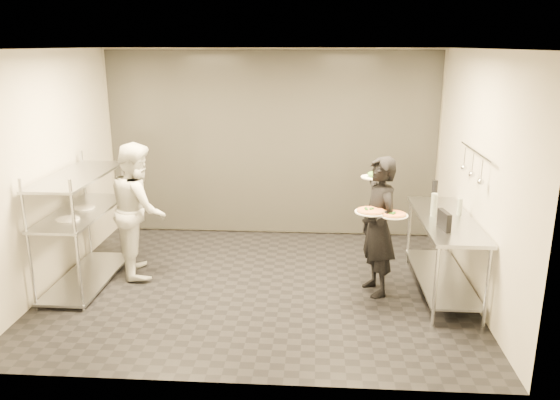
# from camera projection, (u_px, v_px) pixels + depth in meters

# --- Properties ---
(room_shell) EXTENTS (5.00, 4.00, 2.80)m
(room_shell) POSITION_uv_depth(u_px,v_px,m) (267.00, 155.00, 7.42)
(room_shell) COLOR black
(room_shell) RESTS_ON ground
(pass_rack) EXTENTS (0.60, 1.60, 1.50)m
(pass_rack) POSITION_uv_depth(u_px,v_px,m) (82.00, 223.00, 6.60)
(pass_rack) COLOR #B4B7BB
(pass_rack) RESTS_ON ground
(prep_counter) EXTENTS (0.60, 1.80, 0.92)m
(prep_counter) POSITION_uv_depth(u_px,v_px,m) (444.00, 242.00, 6.36)
(prep_counter) COLOR #B4B7BB
(prep_counter) RESTS_ON ground
(utensil_rail) EXTENTS (0.07, 1.20, 0.31)m
(utensil_rail) POSITION_uv_depth(u_px,v_px,m) (474.00, 165.00, 6.09)
(utensil_rail) COLOR #B4B7BB
(utensil_rail) RESTS_ON room_shell
(waiter) EXTENTS (0.57, 0.69, 1.64)m
(waiter) POSITION_uv_depth(u_px,v_px,m) (378.00, 227.00, 6.29)
(waiter) COLOR black
(waiter) RESTS_ON ground
(chef) EXTENTS (0.88, 0.99, 1.70)m
(chef) POSITION_uv_depth(u_px,v_px,m) (139.00, 209.00, 6.86)
(chef) COLOR silver
(chef) RESTS_ON ground
(pizza_plate_near) EXTENTS (0.36, 0.36, 0.05)m
(pizza_plate_near) POSITION_uv_depth(u_px,v_px,m) (371.00, 211.00, 6.06)
(pizza_plate_near) COLOR white
(pizza_plate_near) RESTS_ON waiter
(pizza_plate_far) EXTENTS (0.33, 0.33, 0.05)m
(pizza_plate_far) POSITION_uv_depth(u_px,v_px,m) (393.00, 214.00, 6.00)
(pizza_plate_far) COLOR white
(pizza_plate_far) RESTS_ON waiter
(salad_plate) EXTENTS (0.28, 0.28, 0.07)m
(salad_plate) POSITION_uv_depth(u_px,v_px,m) (373.00, 176.00, 6.47)
(salad_plate) COLOR white
(salad_plate) RESTS_ON waiter
(pos_monitor) EXTENTS (0.10, 0.28, 0.20)m
(pos_monitor) POSITION_uv_depth(u_px,v_px,m) (444.00, 220.00, 5.87)
(pos_monitor) COLOR black
(pos_monitor) RESTS_ON prep_counter
(bottle_green) EXTENTS (0.07, 0.07, 0.27)m
(bottle_green) POSITION_uv_depth(u_px,v_px,m) (434.00, 205.00, 6.33)
(bottle_green) COLOR gray
(bottle_green) RESTS_ON prep_counter
(bottle_clear) EXTENTS (0.06, 0.06, 0.20)m
(bottle_clear) POSITION_uv_depth(u_px,v_px,m) (460.00, 207.00, 6.37)
(bottle_clear) COLOR gray
(bottle_clear) RESTS_ON prep_counter
(bottle_dark) EXTENTS (0.07, 0.07, 0.25)m
(bottle_dark) POSITION_uv_depth(u_px,v_px,m) (435.00, 190.00, 7.01)
(bottle_dark) COLOR black
(bottle_dark) RESTS_ON prep_counter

